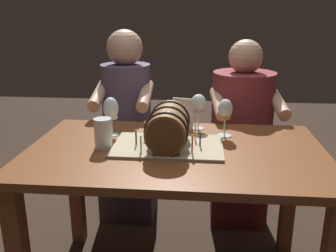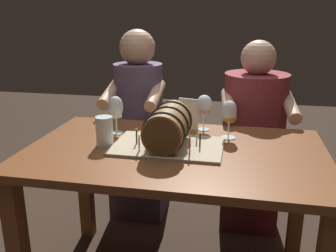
# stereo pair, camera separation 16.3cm
# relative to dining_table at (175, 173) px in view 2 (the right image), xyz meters

# --- Properties ---
(dining_table) EXTENTS (1.32, 0.80, 0.73)m
(dining_table) POSITION_rel_dining_table_xyz_m (0.00, 0.00, 0.00)
(dining_table) COLOR brown
(dining_table) RESTS_ON ground
(barrel_cake) EXTENTS (0.49, 0.32, 0.19)m
(barrel_cake) POSITION_rel_dining_table_xyz_m (-0.03, 0.01, 0.20)
(barrel_cake) COLOR tan
(barrel_cake) RESTS_ON dining_table
(wine_glass_white) EXTENTS (0.07, 0.07, 0.19)m
(wine_glass_white) POSITION_rel_dining_table_xyz_m (-0.33, 0.16, 0.24)
(wine_glass_white) COLOR white
(wine_glass_white) RESTS_ON dining_table
(wine_glass_rose) EXTENTS (0.08, 0.08, 0.18)m
(wine_glass_rose) POSITION_rel_dining_table_xyz_m (0.09, 0.30, 0.24)
(wine_glass_rose) COLOR white
(wine_glass_rose) RESTS_ON dining_table
(wine_glass_amber) EXTENTS (0.07, 0.07, 0.18)m
(wine_glass_amber) POSITION_rel_dining_table_xyz_m (0.22, 0.20, 0.24)
(wine_glass_amber) COLOR white
(wine_glass_amber) RESTS_ON dining_table
(beer_pint) EXTENTS (0.08, 0.08, 0.14)m
(beer_pint) POSITION_rel_dining_table_xyz_m (-0.32, -0.02, 0.18)
(beer_pint) COLOR white
(beer_pint) RESTS_ON dining_table
(menu_card) EXTENTS (0.11, 0.04, 0.16)m
(menu_card) POSITION_rel_dining_table_xyz_m (0.01, 0.30, 0.20)
(menu_card) COLOR silver
(menu_card) RESTS_ON dining_table
(person_seated_left) EXTENTS (0.35, 0.45, 1.21)m
(person_seated_left) POSITION_rel_dining_table_xyz_m (-0.36, 0.68, -0.07)
(person_seated_left) COLOR #372D40
(person_seated_left) RESTS_ON ground
(person_seated_right) EXTENTS (0.44, 0.52, 1.16)m
(person_seated_right) POSITION_rel_dining_table_xyz_m (0.36, 0.68, -0.06)
(person_seated_right) COLOR #4C1B1E
(person_seated_right) RESTS_ON ground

